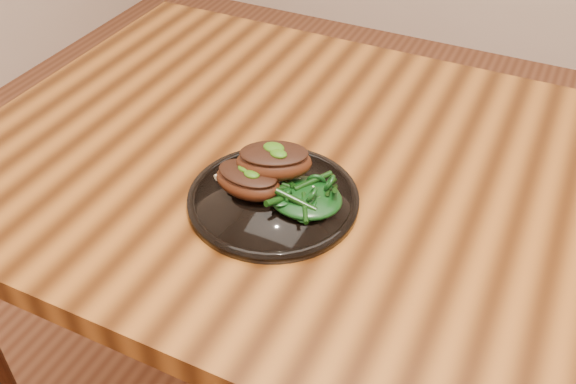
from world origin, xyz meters
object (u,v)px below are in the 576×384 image
object	(u,v)px
lamb_chop_front	(248,180)
greens_heap	(305,194)
desk	(467,248)
plate	(273,199)

from	to	relation	value
lamb_chop_front	greens_heap	distance (m)	0.08
desk	greens_heap	world-z (taller)	greens_heap
plate	greens_heap	world-z (taller)	greens_heap
plate	greens_heap	xyz separation A→B (m)	(0.05, 0.00, 0.02)
desk	lamb_chop_front	distance (m)	0.34
desk	greens_heap	distance (m)	0.27
desk	greens_heap	bearing A→B (deg)	-151.92
plate	greens_heap	size ratio (longest dim) A/B	2.33
desk	plate	xyz separation A→B (m)	(-0.26, -0.12, 0.09)
desk	greens_heap	size ratio (longest dim) A/B	15.41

